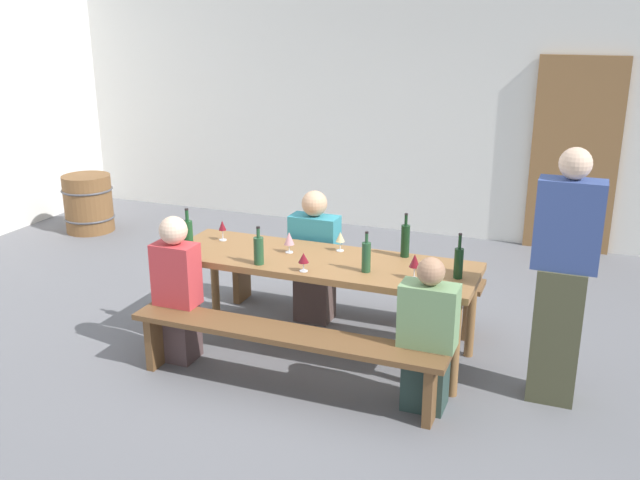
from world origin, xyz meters
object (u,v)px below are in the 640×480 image
Objects in this scene: wine_glass_0 at (415,261)px; wine_bottle_0 at (366,256)px; wine_bottle_3 at (405,240)px; seated_guest_near_1 at (427,339)px; wine_glass_3 at (222,226)px; seated_guest_near_0 at (177,292)px; standing_host at (562,283)px; wine_barrel at (88,203)px; wine_bottle_2 at (459,262)px; wine_glass_4 at (304,258)px; wine_bottle_4 at (259,250)px; wooden_door at (574,156)px; wine_glass_1 at (289,239)px; wine_glass_2 at (340,238)px; seated_guest_far_0 at (315,260)px; bench_near at (284,343)px; tasting_table at (320,268)px; bench_far at (349,277)px; wine_bottle_1 at (188,234)px.

wine_bottle_0 is at bearing 177.81° from wine_glass_0.
wine_bottle_3 is 0.32× the size of seated_guest_near_1.
wine_glass_0 is 1.10× the size of wine_glass_3.
seated_guest_near_0 is 2.71m from standing_host.
standing_host is at bearing -20.25° from wine_barrel.
wine_glass_4 is at bearing -165.62° from wine_bottle_2.
wooden_door is at bearing 60.30° from wine_bottle_4.
wine_glass_0 is 1.06m from wine_glass_1.
wine_glass_2 is 0.93× the size of wine_glass_3.
seated_guest_far_0 reaches higher than wine_bottle_0.
wine_glass_4 is at bearing -169.58° from wine_glass_0.
wine_bottle_0 is at bearing -73.64° from seated_guest_near_0.
wine_glass_1 is at bearing 127.62° from wine_glass_4.
tasting_table is at bearing 90.00° from bench_near.
wine_glass_4 is at bearing 6.27° from standing_host.
wooden_door is 3.37m from standing_host.
wine_bottle_3 is at bearing 26.33° from tasting_table.
wine_glass_0 is at bearing -10.90° from tasting_table.
seated_guest_near_1 reaches higher than tasting_table.
wine_glass_0 reaches higher than wine_barrel.
bench_far is 0.85m from wine_glass_1.
tasting_table is 8.22× the size of wine_bottle_4.
seated_guest_far_0 is 3.75m from wine_barrel.
wine_glass_1 is at bearing 110.74° from bench_near.
wine_bottle_3 reaches higher than wine_barrel.
tasting_table is 1.06m from wine_bottle_2.
wooden_door is 0.93× the size of bench_near.
seated_guest_near_1 is at bearing 8.90° from bench_near.
wine_bottle_0 is at bearing 1.55° from standing_host.
seated_guest_near_1 reaches higher than wine_glass_0.
seated_guest_near_1 is at bearing -27.53° from wine_barrel.
wine_bottle_3 reaches higher than wine_bottle_4.
seated_guest_near_1 reaches higher than wine_bottle_0.
wine_bottle_0 is 1.33m from standing_host.
seated_guest_near_1 is 1.61m from seated_guest_far_0.
tasting_table is 6.93× the size of wine_bottle_3.
wooden_door reaches higher than wine_glass_0.
seated_guest_near_0 is (-1.01, -0.76, -0.31)m from wine_glass_2.
wine_bottle_2 is at bearing 67.24° from seated_guest_far_0.
wine_bottle_4 is at bearing -107.91° from wine_glass_1.
wooden_door is 3.68m from tasting_table.
wine_glass_1 is at bearing -2.43° from seated_guest_far_0.
bench_near is at bearing -41.93° from wine_glass_3.
wine_bottle_3 is 1.19× the size of wine_bottle_4.
wine_bottle_2 is (1.04, -0.02, 0.19)m from tasting_table.
wooden_door reaches higher than wine_glass_3.
wooden_door is 11.53× the size of wine_glass_0.
wine_bottle_2 is (2.07, 0.16, -0.01)m from wine_bottle_1.
bench_far is 6.78× the size of wine_bottle_1.
wine_glass_0 is (0.36, -0.01, 0.01)m from wine_bottle_0.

